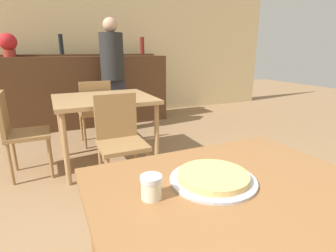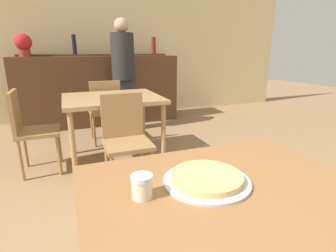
# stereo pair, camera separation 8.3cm
# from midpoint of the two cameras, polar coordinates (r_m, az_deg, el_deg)

# --- Properties ---
(wall_back) EXTENTS (8.00, 0.05, 2.80)m
(wall_back) POSITION_cam_midpoint_polar(r_m,az_deg,el_deg) (5.08, -19.09, 17.34)
(wall_back) COLOR #D1B784
(wall_back) RESTS_ON ground_plane
(dining_table_near) EXTENTS (1.09, 0.83, 0.72)m
(dining_table_near) POSITION_cam_midpoint_polar(r_m,az_deg,el_deg) (1.11, 11.51, -16.14)
(dining_table_near) COLOR brown
(dining_table_near) RESTS_ON ground_plane
(dining_table_far) EXTENTS (1.02, 0.89, 0.74)m
(dining_table_far) POSITION_cam_midpoint_polar(r_m,az_deg,el_deg) (2.92, -14.51, 4.54)
(dining_table_far) COLOR #A87F51
(dining_table_far) RESTS_ON ground_plane
(bar_counter) EXTENTS (2.60, 0.56, 1.13)m
(bar_counter) POSITION_cam_midpoint_polar(r_m,az_deg,el_deg) (4.62, -17.44, 7.26)
(bar_counter) COLOR #4C2D19
(bar_counter) RESTS_ON ground_plane
(bar_back_shelf) EXTENTS (2.39, 0.24, 0.34)m
(bar_back_shelf) POSITION_cam_midpoint_polar(r_m,az_deg,el_deg) (4.72, -17.90, 14.96)
(bar_back_shelf) COLOR #4C2D19
(bar_back_shelf) RESTS_ON bar_counter
(chair_far_side_front) EXTENTS (0.40, 0.40, 0.86)m
(chair_far_side_front) POSITION_cam_midpoint_polar(r_m,az_deg,el_deg) (2.37, -11.46, -2.07)
(chair_far_side_front) COLOR olive
(chair_far_side_front) RESTS_ON ground_plane
(chair_far_side_back) EXTENTS (0.40, 0.40, 0.86)m
(chair_far_side_back) POSITION_cam_midpoint_polar(r_m,az_deg,el_deg) (3.55, -16.18, 3.70)
(chair_far_side_back) COLOR olive
(chair_far_side_back) RESTS_ON ground_plane
(chair_far_side_left) EXTENTS (0.40, 0.40, 0.86)m
(chair_far_side_left) POSITION_cam_midpoint_polar(r_m,az_deg,el_deg) (2.93, -30.51, -0.51)
(chair_far_side_left) COLOR olive
(chair_far_side_left) RESTS_ON ground_plane
(pizza_tray) EXTENTS (0.35, 0.35, 0.04)m
(pizza_tray) POSITION_cam_midpoint_polar(r_m,az_deg,el_deg) (1.08, 7.56, -11.13)
(pizza_tray) COLOR #B7B7BC
(pizza_tray) RESTS_ON dining_table_near
(cheese_shaker) EXTENTS (0.08, 0.08, 0.09)m
(cheese_shaker) POSITION_cam_midpoint_polar(r_m,az_deg,el_deg) (0.95, -6.19, -13.07)
(cheese_shaker) COLOR beige
(cheese_shaker) RESTS_ON dining_table_near
(person_standing) EXTENTS (0.34, 0.34, 1.67)m
(person_standing) POSITION_cam_midpoint_polar(r_m,az_deg,el_deg) (4.06, -12.52, 11.32)
(person_standing) COLOR #2D2D38
(person_standing) RESTS_ON ground_plane
(potted_plant) EXTENTS (0.24, 0.24, 0.33)m
(potted_plant) POSITION_cam_midpoint_polar(r_m,az_deg,el_deg) (4.51, -31.95, 14.99)
(potted_plant) COLOR maroon
(potted_plant) RESTS_ON bar_counter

